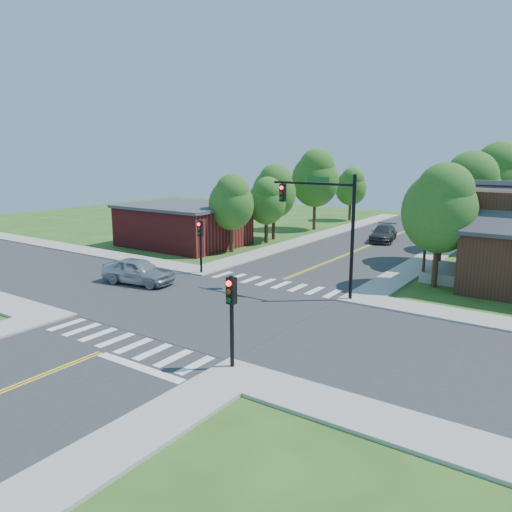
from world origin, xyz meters
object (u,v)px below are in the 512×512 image
Objects in this scene: signal_mast_ne at (326,215)px; car_silver at (138,272)px; car_dgrey at (383,234)px; signal_pole_nw at (200,237)px; signal_pole_se at (231,305)px.

car_silver is at bearing -158.75° from signal_mast_ne.
car_silver is 0.93× the size of car_dgrey.
signal_pole_nw is 4.95m from car_silver.
signal_pole_se is 1.00× the size of signal_pole_nw.
signal_mast_ne is 9.76m from signal_pole_nw.
signal_pole_se is at bearing -127.04° from car_silver.
car_silver is (-1.61, -4.31, -1.83)m from signal_pole_nw.
signal_mast_ne is at bearing -91.79° from car_dgrey.
signal_mast_ne is 1.41× the size of car_silver.
signal_pole_nw is at bearing -29.19° from car_silver.
car_silver is at bearing 151.73° from signal_pole_se.
signal_mast_ne is 1.89× the size of signal_pole_nw.
signal_pole_nw reaches higher than car_dgrey.
signal_mast_ne is at bearing -77.51° from car_silver.
signal_pole_se is at bearing -92.53° from car_dgrey.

